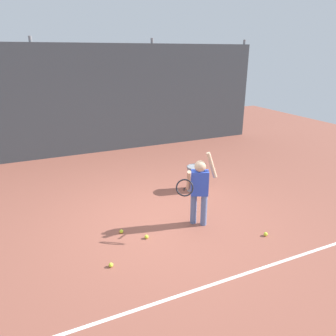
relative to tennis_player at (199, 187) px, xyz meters
The scene contains 12 objects.
ground_plane 0.94m from the tennis_player, 142.84° to the left, with size 20.00×20.00×0.00m, color brown.
court_line_baseline 1.71m from the tennis_player, 108.16° to the right, with size 9.00×0.05×0.00m, color white.
back_fence_windscreen 5.20m from the tennis_player, 95.39° to the left, with size 10.47×0.08×3.16m, color #383D42.
fence_post_1 5.68m from the tennis_player, 112.86° to the left, with size 0.09×0.09×3.31m, color slate.
fence_post_2 5.39m from the tennis_player, 76.77° to the left, with size 0.09×0.09×3.31m, color slate.
fence_post_3 6.98m from the tennis_player, 48.28° to the left, with size 0.09×0.09×3.31m, color slate.
tennis_player is the anchor object (origin of this frame).
ball_hopper 1.57m from the tennis_player, 63.24° to the left, with size 0.38×0.38×0.56m.
tennis_ball_0 1.95m from the tennis_player, 162.57° to the right, with size 0.07×0.07×0.07m, color #CCE033.
tennis_ball_1 1.23m from the tennis_player, behind, with size 0.07×0.07×0.07m, color #CCE033.
tennis_ball_2 1.37m from the tennis_player, 43.57° to the right, with size 0.07×0.07×0.07m, color #CCE033.
tennis_ball_3 1.54m from the tennis_player, 168.60° to the left, with size 0.07×0.07×0.07m, color #CCE033.
Camera 1 is at (-2.06, -4.70, 2.93)m, focal length 33.75 mm.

